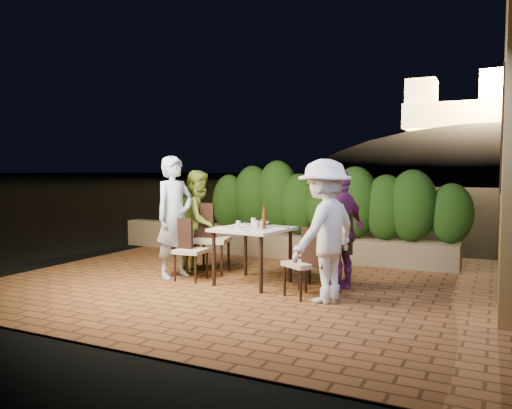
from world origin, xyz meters
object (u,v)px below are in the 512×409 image
Objects in this scene: beer_bottle at (264,217)px; chair_right_front at (304,262)px; parapet_lamp at (189,219)px; bowl at (262,224)px; chair_right_back at (319,250)px; diner_purple at (341,230)px; diner_blue at (175,217)px; dining_table at (253,256)px; diner_green at (199,221)px; diner_white at (325,231)px; chair_left_front at (191,249)px; chair_left_back at (212,238)px.

chair_right_front is at bearing -27.93° from beer_bottle.
bowl is at bearing -37.11° from parapet_lamp.
diner_purple is at bearing -169.51° from chair_right_back.
dining_table is at bearing -68.57° from diner_blue.
diner_white is at bearing -116.43° from diner_green.
chair_right_front is at bearing 87.47° from chair_right_back.
chair_right_front is 2.07m from diner_blue.
diner_green is at bearing -52.54° from parapet_lamp.
dining_table is 6.32× the size of parapet_lamp.
diner_white is (0.25, -0.54, 0.33)m from chair_right_back.
diner_blue reaches higher than bowl.
diner_blue is (-2.01, 0.25, 0.43)m from chair_right_front.
chair_right_back is at bearing 9.94° from beer_bottle.
diner_green is 0.99× the size of diner_purple.
bowl reaches higher than dining_table.
diner_green is (-0.22, 0.57, 0.33)m from chair_left_front.
chair_left_back is at bearing 156.18° from dining_table.
diner_purple reaches higher than dining_table.
dining_table is 1.26m from diner_blue.
chair_right_front reaches higher than dining_table.
parapet_lamp is (-1.23, 2.23, -0.28)m from diner_blue.
parapet_lamp is (-1.30, 1.70, -0.18)m from diner_green.
chair_right_front is at bearing -23.14° from dining_table.
diner_green is (-1.07, 0.10, -0.02)m from bowl.
dining_table is 0.93m from chair_right_front.
parapet_lamp is (-2.38, 1.80, -0.20)m from bowl.
diner_green is at bearing 10.02° from chair_right_front.
diner_purple is at bearing 8.68° from dining_table.
chair_right_back is (0.02, 0.49, 0.07)m from chair_right_front.
bowl is 1.18m from diner_purple.
beer_bottle is at bearing 5.28° from chair_left_front.
chair_right_back is at bearing 8.07° from dining_table.
dining_table is at bearing -38.01° from chair_left_back.
chair_left_back reaches higher than dining_table.
chair_left_front is 6.04× the size of parapet_lamp.
diner_white reaches higher than chair_left_front.
diner_purple is at bearing -67.02° from diner_blue.
diner_white is 1.08× the size of diner_purple.
chair_left_back is 0.68× the size of diner_green.
beer_bottle reaches higher than bowl.
diner_blue reaches higher than chair_left_front.
chair_left_back is 0.60× the size of diner_blue.
diner_blue is at bearing -61.06° from parapet_lamp.
diner_blue is at bearing 24.88° from chair_right_front.
bowl is at bearing -107.32° from diner_white.
diner_purple is at bearing -166.63° from diner_white.
diner_green is (-1.94, 0.78, 0.33)m from chair_right_front.
diner_purple is 4.05m from parapet_lamp.
bowl is 0.12× the size of diner_green.
chair_right_back is (0.87, 0.12, 0.12)m from dining_table.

